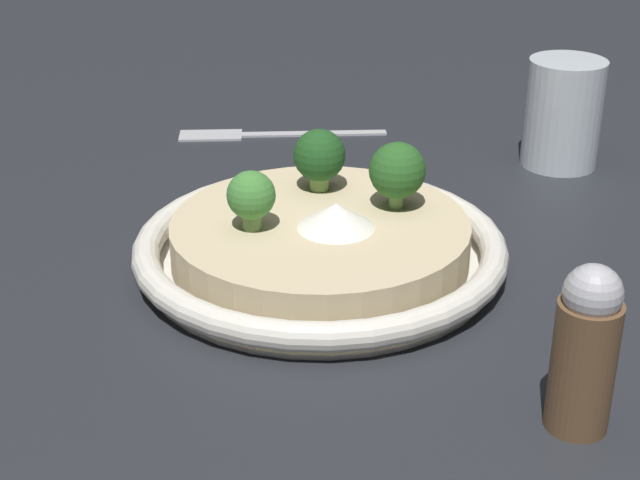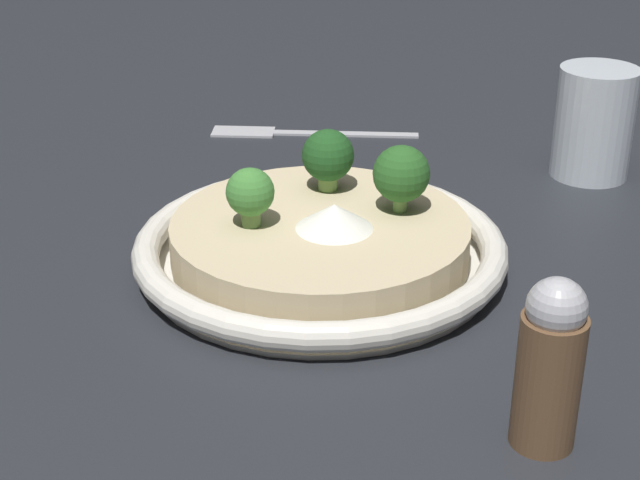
% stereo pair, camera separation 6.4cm
% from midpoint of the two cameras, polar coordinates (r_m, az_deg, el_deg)
% --- Properties ---
extents(ground_plane, '(6.00, 6.00, 0.00)m').
position_cam_midpoint_polar(ground_plane, '(0.65, 2.82, -1.64)').
color(ground_plane, '#23262B').
extents(risotto_bowl, '(0.25, 0.25, 0.03)m').
position_cam_midpoint_polar(risotto_bowl, '(0.64, 2.85, -0.41)').
color(risotto_bowl, silver).
rests_on(risotto_bowl, ground_plane).
extents(cheese_sprinkle, '(0.05, 0.05, 0.02)m').
position_cam_midpoint_polar(cheese_sprinkle, '(0.62, 3.79, 1.31)').
color(cheese_sprinkle, white).
rests_on(cheese_sprinkle, risotto_bowl).
extents(broccoli_back_right, '(0.04, 0.04, 0.04)m').
position_cam_midpoint_polar(broccoli_back_right, '(0.68, 3.19, 4.80)').
color(broccoli_back_right, '#759E4C').
rests_on(broccoli_back_right, risotto_bowl).
extents(broccoli_right, '(0.04, 0.04, 0.05)m').
position_cam_midpoint_polar(broccoli_right, '(0.65, 7.60, 3.74)').
color(broccoli_right, '#668E47').
rests_on(broccoli_right, risotto_bowl).
extents(broccoli_back_left, '(0.03, 0.03, 0.04)m').
position_cam_midpoint_polar(broccoli_back_left, '(0.63, -1.19, 2.82)').
color(broccoli_back_left, '#668E47').
rests_on(broccoli_back_left, risotto_bowl).
extents(drinking_glass, '(0.06, 0.06, 0.09)m').
position_cam_midpoint_polar(drinking_glass, '(0.82, 17.85, 6.48)').
color(drinking_glass, silver).
rests_on(drinking_glass, ground_plane).
extents(fork_utensil, '(0.19, 0.05, 0.00)m').
position_cam_midpoint_polar(fork_utensil, '(0.89, 0.42, 6.27)').
color(fork_utensil, '#B7B7BC').
rests_on(fork_utensil, ground_plane).
extents(pepper_shaker, '(0.03, 0.03, 0.09)m').
position_cam_midpoint_polar(pepper_shaker, '(0.49, 16.97, -7.01)').
color(pepper_shaker, brown).
rests_on(pepper_shaker, ground_plane).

